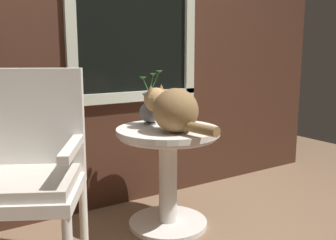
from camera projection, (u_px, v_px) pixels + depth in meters
name	position (u px, v px, depth m)	size (l,w,h in m)	color
back_wall	(102.00, 16.00, 2.49)	(4.00, 0.07, 2.60)	#47281C
wicker_side_table	(168.00, 160.00, 2.34)	(0.62, 0.62, 0.62)	silver
wicker_chair	(25.00, 165.00, 1.84)	(0.70, 0.69, 0.99)	silver
cat	(173.00, 109.00, 2.18)	(0.29, 0.56, 0.26)	olive
pewter_vase_with_ivy	(150.00, 109.00, 2.41)	(0.15, 0.13, 0.34)	slate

